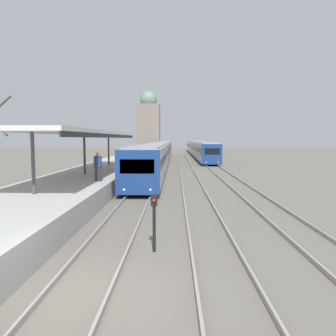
{
  "coord_description": "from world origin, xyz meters",
  "views": [
    {
      "loc": [
        2.17,
        -7.03,
        3.49
      ],
      "look_at": [
        1.69,
        14.35,
        1.56
      ],
      "focal_mm": 35.0,
      "sensor_mm": 36.0,
      "label": 1
    }
  ],
  "objects": [
    {
      "name": "platform_canopy",
      "position": [
        -4.0,
        15.19,
        3.86
      ],
      "size": [
        4.0,
        20.26,
        2.94
      ],
      "color": "beige",
      "rests_on": "station_platform"
    },
    {
      "name": "ground_plane",
      "position": [
        0.0,
        0.0,
        0.0
      ],
      "size": [
        240.0,
        240.0,
        0.0
      ],
      "primitive_type": "plane",
      "color": "#666056"
    },
    {
      "name": "distant_domed_building",
      "position": [
        -3.11,
        57.66,
        6.03
      ],
      "size": [
        4.37,
        4.37,
        12.71
      ],
      "color": "slate",
      "rests_on": "ground_plane"
    },
    {
      "name": "person_on_platform",
      "position": [
        -2.23,
        11.36,
        1.99
      ],
      "size": [
        0.4,
        0.22,
        1.66
      ],
      "color": "#2D2D33",
      "rests_on": "station_platform"
    },
    {
      "name": "train_far",
      "position": [
        6.76,
        62.21,
        1.63
      ],
      "size": [
        2.5,
        57.19,
        2.92
      ],
      "color": "navy",
      "rests_on": "ground_plane"
    },
    {
      "name": "track_middle_line",
      "position": [
        3.38,
        0.0,
        0.07
      ],
      "size": [
        1.51,
        120.0,
        0.15
      ],
      "color": "gray",
      "rests_on": "ground_plane"
    },
    {
      "name": "train_near",
      "position": [
        0.0,
        40.43,
        1.64
      ],
      "size": [
        2.54,
        58.11,
        2.95
      ],
      "color": "navy",
      "rests_on": "ground_plane"
    },
    {
      "name": "track_platform_line",
      "position": [
        0.0,
        0.0,
        0.07
      ],
      "size": [
        1.51,
        120.0,
        0.15
      ],
      "color": "gray",
      "rests_on": "ground_plane"
    },
    {
      "name": "signal_post_near",
      "position": [
        1.53,
        2.8,
        1.12
      ],
      "size": [
        0.2,
        0.21,
        1.8
      ],
      "color": "black",
      "rests_on": "ground_plane"
    }
  ]
}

